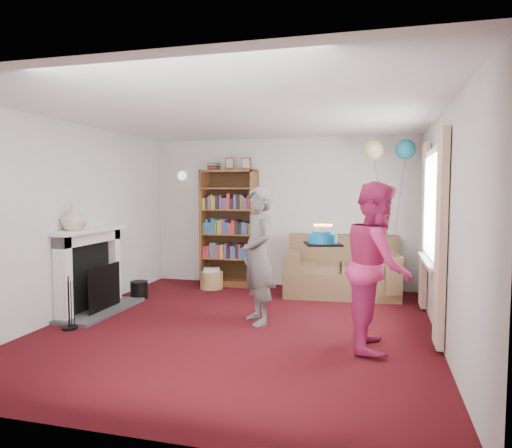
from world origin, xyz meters
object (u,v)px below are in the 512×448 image
(person_striped, at_px, (258,256))
(bookcase, at_px, (229,229))
(person_magenta, at_px, (377,266))
(birthday_cake, at_px, (323,239))
(sofa, at_px, (341,272))

(person_striped, bearing_deg, bookcase, 171.65)
(person_magenta, bearing_deg, bookcase, 41.63)
(person_striped, xyz_separation_m, birthday_cake, (0.83, -0.40, 0.27))
(bookcase, height_order, birthday_cake, bookcase)
(bookcase, distance_m, birthday_cake, 3.10)
(person_striped, bearing_deg, person_magenta, 33.76)
(sofa, bearing_deg, bookcase, 168.15)
(bookcase, xyz_separation_m, person_magenta, (2.45, -2.61, -0.10))
(person_striped, distance_m, birthday_cake, 0.97)
(person_magenta, bearing_deg, birthday_cake, 74.74)
(bookcase, bearing_deg, person_magenta, -46.80)
(sofa, bearing_deg, person_striped, -120.56)
(person_magenta, distance_m, birthday_cake, 0.64)
(sofa, relative_size, person_striped, 1.03)
(person_striped, height_order, birthday_cake, person_striped)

